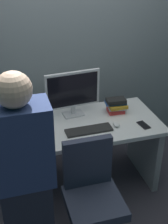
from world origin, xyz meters
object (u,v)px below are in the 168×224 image
(keyboard, at_px, (89,130))
(cup_by_monitor, at_px, (29,118))
(monitor, at_px, (73,92))
(cell_phone, at_px, (144,125))
(desk, at_px, (83,143))
(cup_near_keyboard, at_px, (39,130))
(book_stack, at_px, (116,105))
(person_at_desk, at_px, (25,183))
(office_chair, at_px, (92,201))
(mouse, at_px, (116,124))

(keyboard, bearing_deg, cup_by_monitor, 148.41)
(monitor, xyz_separation_m, cup_by_monitor, (-0.44, -0.03, -0.21))
(cup_by_monitor, relative_size, cell_phone, 0.65)
(desk, height_order, cup_near_keyboard, cup_near_keyboard)
(cup_near_keyboard, distance_m, book_stack, 0.83)
(person_at_desk, height_order, monitor, person_at_desk)
(desk, xyz_separation_m, cup_by_monitor, (-0.49, 0.15, 0.28))
(desk, height_order, cup_by_monitor, cup_by_monitor)
(office_chair, xyz_separation_m, cell_phone, (0.66, 0.48, 0.32))
(monitor, distance_m, mouse, 0.52)
(person_at_desk, bearing_deg, cell_phone, 26.74)
(cup_near_keyboard, xyz_separation_m, book_stack, (0.81, 0.19, 0.03))
(monitor, height_order, book_stack, monitor)
(desk, bearing_deg, mouse, -24.17)
(person_at_desk, distance_m, keyboard, 0.91)
(mouse, bearing_deg, keyboard, -176.49)
(person_at_desk, distance_m, cup_near_keyboard, 0.74)
(office_chair, height_order, person_at_desk, person_at_desk)
(person_at_desk, relative_size, cup_by_monitor, 17.48)
(book_stack, distance_m, cell_phone, 0.36)
(desk, distance_m, office_chair, 0.70)
(mouse, bearing_deg, cup_near_keyboard, 175.39)
(office_chair, distance_m, mouse, 0.76)
(monitor, distance_m, cell_phone, 0.74)
(person_at_desk, distance_m, cup_by_monitor, 0.95)
(office_chair, relative_size, book_stack, 4.28)
(cup_near_keyboard, height_order, book_stack, book_stack)
(person_at_desk, distance_m, book_stack, 1.36)
(desk, bearing_deg, book_stack, 16.86)
(monitor, xyz_separation_m, mouse, (0.33, -0.31, -0.24))
(person_at_desk, bearing_deg, cup_by_monitor, 81.46)
(desk, xyz_separation_m, office_chair, (-0.12, -0.68, -0.09))
(office_chair, bearing_deg, cell_phone, 36.36)
(keyboard, bearing_deg, person_at_desk, -136.12)
(mouse, height_order, cup_near_keyboard, cup_near_keyboard)
(desk, xyz_separation_m, book_stack, (0.39, 0.12, 0.31))
(cup_near_keyboard, bearing_deg, mouse, -4.61)
(desk, height_order, keyboard, keyboard)
(office_chair, xyz_separation_m, person_at_desk, (-0.51, -0.11, 0.41))
(keyboard, distance_m, book_stack, 0.46)
(office_chair, xyz_separation_m, monitor, (0.07, 0.86, 0.57))
(person_at_desk, height_order, cup_near_keyboard, person_at_desk)
(desk, xyz_separation_m, monitor, (-0.04, 0.18, 0.49))
(monitor, relative_size, book_stack, 2.46)
(person_at_desk, height_order, keyboard, person_at_desk)
(keyboard, distance_m, cup_near_keyboard, 0.45)
(mouse, distance_m, cup_near_keyboard, 0.72)
(person_at_desk, height_order, mouse, person_at_desk)
(office_chair, relative_size, mouse, 9.40)
(monitor, bearing_deg, cup_by_monitor, -176.15)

